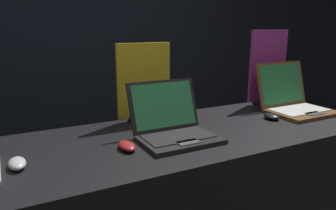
# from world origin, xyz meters

# --- Properties ---
(wall_back) EXTENTS (8.00, 0.05, 2.80)m
(wall_back) POSITION_xyz_m (0.00, 2.01, 1.40)
(wall_back) COLOR black
(wall_back) RESTS_ON ground_plane
(mouse_front) EXTENTS (0.06, 0.11, 0.03)m
(mouse_front) POSITION_xyz_m (-0.65, 0.30, 0.95)
(mouse_front) COLOR #B2B2B7
(mouse_front) RESTS_ON display_counter
(laptop_middle) EXTENTS (0.35, 0.33, 0.25)m
(laptop_middle) POSITION_xyz_m (0.01, 0.33, 1.00)
(laptop_middle) COLOR black
(laptop_middle) RESTS_ON display_counter
(mouse_middle) EXTENTS (0.06, 0.12, 0.03)m
(mouse_middle) POSITION_xyz_m (-0.23, 0.29, 0.95)
(mouse_middle) COLOR maroon
(mouse_middle) RESTS_ON display_counter
(promo_stand_middle) EXTENTS (0.30, 0.07, 0.42)m
(promo_stand_middle) POSITION_xyz_m (0.01, 0.66, 1.13)
(promo_stand_middle) COLOR black
(promo_stand_middle) RESTS_ON display_counter
(laptop_back) EXTENTS (0.37, 0.35, 0.28)m
(laptop_back) POSITION_xyz_m (0.88, 0.41, 1.00)
(laptop_back) COLOR brown
(laptop_back) RESTS_ON display_counter
(mouse_back) EXTENTS (0.07, 0.10, 0.03)m
(mouse_back) POSITION_xyz_m (0.64, 0.34, 0.95)
(mouse_back) COLOR black
(mouse_back) RESTS_ON display_counter
(promo_stand_back) EXTENTS (0.29, 0.07, 0.48)m
(promo_stand_back) POSITION_xyz_m (0.88, 0.64, 1.17)
(promo_stand_back) COLOR black
(promo_stand_back) RESTS_ON display_counter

